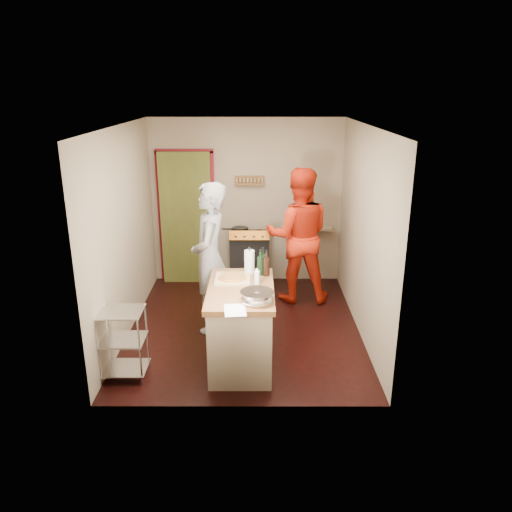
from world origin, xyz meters
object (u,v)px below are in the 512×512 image
Objects in this scene: stove at (249,260)px; island at (241,324)px; person_stripe at (210,258)px; person_red at (298,236)px; wire_shelving at (123,341)px.

stove is 0.74× the size of island.
person_red reaches higher than person_stripe.
person_red is at bearing 67.21° from island.
stove is 1.60m from person_stripe.
island is 2.06m from person_red.
island is at bearing 67.83° from person_red.
person_stripe is at bearing -108.60° from stove.
island is (-0.06, -2.32, 0.04)m from stove.
wire_shelving is 1.55m from person_stripe.
person_stripe is (0.85, 1.19, 0.53)m from wire_shelving.
person_stripe is 0.98× the size of person_red.
wire_shelving is 3.01m from person_red.
island reaches higher than wire_shelving.
wire_shelving is 0.41× the size of person_red.
person_red is (1.20, 0.95, 0.02)m from person_stripe.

